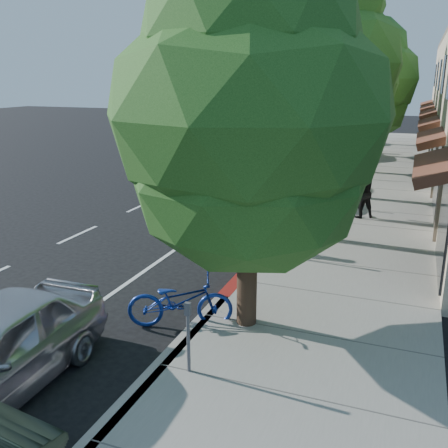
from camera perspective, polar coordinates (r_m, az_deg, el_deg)
The scene contains 17 objects.
ground at distance 12.33m, azimuth 1.55°, elevation -7.03°, with size 120.00×120.00×0.00m, color black.
sidewalk at distance 19.34m, azimuth 16.05°, elevation 1.33°, with size 4.60×56.00×0.15m, color gray.
curb at distance 19.65m, azimuth 9.38°, elevation 2.00°, with size 0.30×56.00×0.15m, color #9E998E.
curb_red_segment at distance 13.18m, azimuth 3.01°, elevation -5.10°, with size 0.32×4.00×0.15m, color maroon.
street_tree_0 at distance 9.16m, azimuth 2.89°, elevation 11.77°, with size 5.17×5.17×7.06m.
street_tree_1 at distance 14.94m, azimuth 10.51°, elevation 17.02°, with size 4.79×4.79×8.22m.
street_tree_2 at distance 20.87m, azimuth 13.66°, elevation 15.04°, with size 4.16×4.16×7.27m.
street_tree_3 at distance 26.82m, azimuth 15.51°, elevation 15.50°, with size 5.60×5.60×7.92m.
street_tree_4 at distance 32.80m, azimuth 16.60°, elevation 14.65°, with size 4.95×4.95×7.08m.
street_tree_5 at distance 38.77m, azimuth 17.48°, elevation 15.61°, with size 4.73×4.73×7.77m.
cyclist at distance 14.47m, azimuth 2.22°, elevation -0.11°, with size 0.57×0.38×1.58m, color white.
bicycle at distance 10.26m, azimuth -5.03°, elevation -8.73°, with size 0.74×2.14×1.12m, color navy.
silver_suv at distance 19.53m, azimuth 4.46°, elevation 4.53°, with size 2.95×6.39×1.78m, color silver.
dark_sedan at distance 22.69m, azimuth 6.28°, elevation 6.04°, with size 1.78×5.09×1.68m, color black.
white_pickup at distance 31.62m, azimuth 11.99°, elevation 8.82°, with size 2.49×6.13×1.78m, color #BABABA.
dark_suv_far at distance 38.55m, azimuth 14.31°, elevation 9.75°, with size 1.70×4.24×1.44m, color black.
pedestrian at distance 18.06m, azimuth 15.51°, elevation 3.52°, with size 0.88×0.68×1.80m, color black.
Camera 1 is at (3.75, -10.67, 4.92)m, focal length 40.00 mm.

